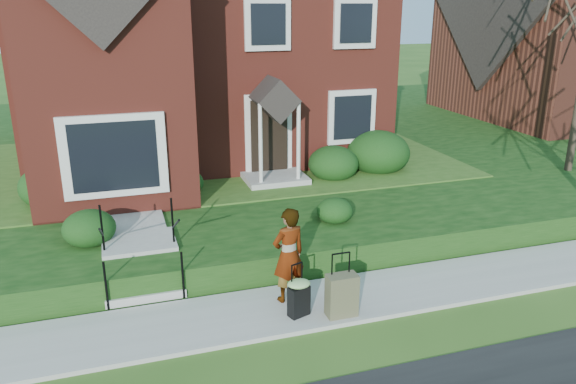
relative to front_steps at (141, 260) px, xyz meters
name	(u,v)px	position (x,y,z in m)	size (l,w,h in m)	color
ground	(297,309)	(2.50, -1.84, -0.47)	(120.00, 120.00, 0.00)	#2D5119
sidewalk	(297,307)	(2.50, -1.84, -0.43)	(60.00, 1.60, 0.08)	#9E9B93
terrace	(305,140)	(6.50, 9.06, -0.17)	(44.00, 20.00, 0.60)	black
walkway	(132,200)	(0.00, 3.16, 0.16)	(1.20, 6.00, 0.06)	#9E9B93
front_steps	(141,260)	(0.00, 0.00, 0.00)	(1.40, 2.02, 1.50)	#9E9B93
foundation_shrubs	(267,166)	(3.42, 3.33, 0.65)	(10.24, 4.60, 1.25)	black
woman	(289,255)	(2.42, -1.60, 0.47)	(0.63, 0.41, 1.73)	#999999
suitcase_black	(299,296)	(2.42, -2.17, -0.03)	(0.48, 0.43, 0.95)	black
suitcase_olive	(342,295)	(3.11, -2.38, -0.02)	(0.52, 0.29, 1.12)	brown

